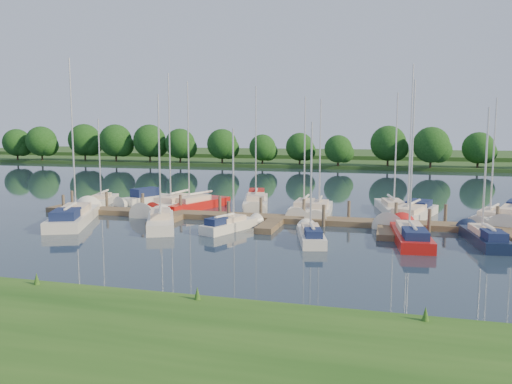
% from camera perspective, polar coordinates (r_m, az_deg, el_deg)
% --- Properties ---
extents(ground, '(260.00, 260.00, 0.00)m').
position_cam_1_polar(ground, '(30.57, -0.67, -5.99)').
color(ground, '#1B2637').
rests_on(ground, ground).
extents(near_bank, '(90.00, 10.00, 0.50)m').
position_cam_1_polar(near_bank, '(16.43, -16.67, -17.17)').
color(near_bank, '#1B4614').
rests_on(near_bank, ground).
extents(dock, '(40.00, 6.00, 0.40)m').
position_cam_1_polar(dock, '(37.48, 2.36, -3.25)').
color(dock, brown).
rests_on(dock, ground).
extents(mooring_pilings, '(38.24, 2.84, 2.00)m').
position_cam_1_polar(mooring_pilings, '(38.49, 2.73, -2.37)').
color(mooring_pilings, '#473D33').
rests_on(mooring_pilings, ground).
extents(far_shore, '(180.00, 30.00, 0.60)m').
position_cam_1_polar(far_shore, '(104.19, 10.58, 3.32)').
color(far_shore, '#27481B').
rests_on(far_shore, ground).
extents(distant_hill, '(220.00, 40.00, 1.40)m').
position_cam_1_polar(distant_hill, '(129.07, 11.46, 4.18)').
color(distant_hill, '#294A20').
rests_on(distant_hill, ground).
extents(treeline, '(145.68, 9.39, 7.99)m').
position_cam_1_polar(treeline, '(91.40, 9.04, 5.14)').
color(treeline, '#38281C').
rests_on(treeline, ground).
extents(sailboat_n_0, '(2.88, 6.47, 8.31)m').
position_cam_1_polar(sailboat_n_0, '(49.00, -17.19, -1.03)').
color(sailboat_n_0, silver).
rests_on(sailboat_n_0, ground).
extents(motorboat, '(3.30, 5.68, 1.78)m').
position_cam_1_polar(motorboat, '(48.77, -12.66, -0.81)').
color(motorboat, silver).
rests_on(motorboat, ground).
extents(sailboat_n_2, '(2.99, 9.62, 12.16)m').
position_cam_1_polar(sailboat_n_2, '(44.39, -9.53, -1.61)').
color(sailboat_n_2, silver).
rests_on(sailboat_n_2, ground).
extents(sailboat_n_3, '(4.45, 8.96, 11.44)m').
position_cam_1_polar(sailboat_n_3, '(44.10, -7.40, -1.63)').
color(sailboat_n_3, '#AB130F').
rests_on(sailboat_n_3, ground).
extents(sailboat_n_4, '(3.71, 8.78, 11.17)m').
position_cam_1_polar(sailboat_n_4, '(45.16, -0.01, -1.29)').
color(sailboat_n_4, silver).
rests_on(sailboat_n_4, ground).
extents(sailboat_n_5, '(1.99, 7.84, 10.04)m').
position_cam_1_polar(sailboat_n_5, '(42.19, 5.55, -2.01)').
color(sailboat_n_5, silver).
rests_on(sailboat_n_5, ground).
extents(sailboat_n_6, '(2.18, 7.58, 9.75)m').
position_cam_1_polar(sailboat_n_6, '(41.08, 7.25, -2.27)').
color(sailboat_n_6, silver).
rests_on(sailboat_n_6, ground).
extents(sailboat_n_7, '(3.19, 8.23, 10.34)m').
position_cam_1_polar(sailboat_n_7, '(43.66, 15.41, -1.93)').
color(sailboat_n_7, silver).
rests_on(sailboat_n_7, ground).
extents(sailboat_n_8, '(4.72, 9.74, 12.22)m').
position_cam_1_polar(sailboat_n_8, '(40.54, 17.10, -2.61)').
color(sailboat_n_8, silver).
rests_on(sailboat_n_8, ground).
extents(sailboat_n_9, '(4.14, 7.48, 9.62)m').
position_cam_1_polar(sailboat_n_9, '(41.55, 25.22, -2.81)').
color(sailboat_n_9, silver).
rests_on(sailboat_n_9, ground).
extents(sailboat_s_0, '(5.49, 9.84, 12.67)m').
position_cam_1_polar(sailboat_s_0, '(40.13, -20.01, -2.78)').
color(sailboat_s_0, silver).
rests_on(sailboat_s_0, ground).
extents(sailboat_s_1, '(4.41, 7.38, 9.89)m').
position_cam_1_polar(sailboat_s_1, '(36.55, -10.83, -3.50)').
color(sailboat_s_1, silver).
rests_on(sailboat_s_1, ground).
extents(sailboat_s_2, '(2.99, 5.55, 7.38)m').
position_cam_1_polar(sailboat_s_2, '(34.71, -2.95, -3.89)').
color(sailboat_s_2, silver).
rests_on(sailboat_s_2, ground).
extents(sailboat_s_3, '(2.60, 6.03, 7.76)m').
position_cam_1_polar(sailboat_s_3, '(31.60, 6.29, -5.03)').
color(sailboat_s_3, silver).
rests_on(sailboat_s_3, ground).
extents(sailboat_s_4, '(2.56, 8.22, 10.37)m').
position_cam_1_polar(sailboat_s_4, '(32.89, 17.18, -4.82)').
color(sailboat_s_4, '#AB130F').
rests_on(sailboat_s_4, ground).
extents(sailboat_s_5, '(2.29, 6.74, 8.66)m').
position_cam_1_polar(sailboat_s_5, '(33.68, 24.57, -4.86)').
color(sailboat_s_5, black).
rests_on(sailboat_s_5, ground).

